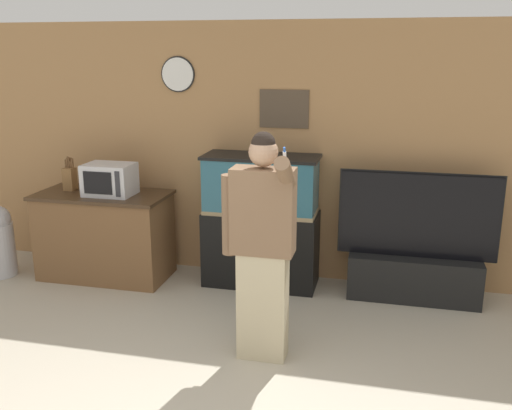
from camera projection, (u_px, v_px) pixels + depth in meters
name	position (u px, v px, depth m)	size (l,w,h in m)	color
wall_back_paneled	(270.00, 153.00, 5.82)	(10.00, 0.08, 2.60)	#A87A4C
counter_island	(105.00, 235.00, 5.94)	(1.35, 0.68, 0.90)	brown
microwave	(110.00, 179.00, 5.72)	(0.48, 0.35, 0.32)	silver
knife_block	(70.00, 178.00, 5.93)	(0.11, 0.12, 0.35)	brown
aquarium_on_stand	(261.00, 221.00, 5.69)	(1.13, 0.48, 1.33)	black
tv_on_stand	(414.00, 263.00, 5.42)	(1.48, 0.40, 1.24)	black
person_standing	(262.00, 245.00, 4.23)	(0.55, 0.42, 1.76)	#BCAD89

